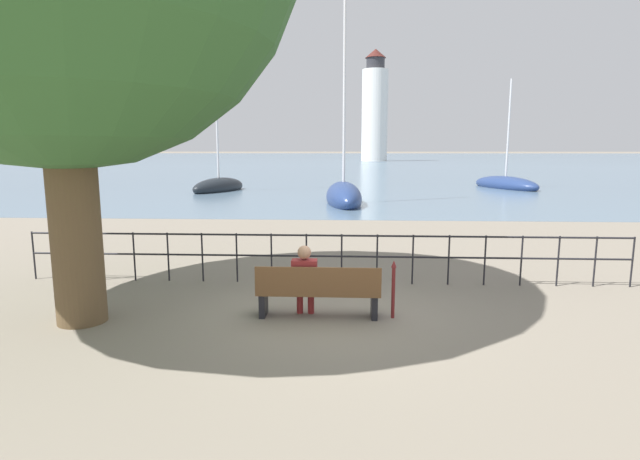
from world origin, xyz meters
The scene contains 10 objects.
ground_plane centered at (0.00, 0.00, 0.00)m, with size 1000.00×1000.00×0.00m, color gray.
harbor_water centered at (0.00, 161.56, 0.00)m, with size 600.00×300.00×0.01m.
park_bench centered at (0.00, -0.07, 0.44)m, with size 2.07×0.45×0.90m.
seated_person_left centered at (-0.23, 0.01, 0.68)m, with size 0.42×0.35×1.22m.
promenade_railing centered at (0.00, 2.13, 0.70)m, with size 12.63×0.04×1.05m.
closed_umbrella centered at (1.25, -0.01, 0.55)m, with size 0.09×0.09×0.99m.
sailboat_0 centered at (-8.03, 24.90, 0.36)m, with size 3.38×5.58×11.94m.
sailboat_1 centered at (11.96, 28.53, 0.28)m, with size 4.15×6.88×8.02m.
sailboat_2 centered at (0.34, 17.64, 0.39)m, with size 2.29×6.30×12.13m.
harbor_lighthouse centered at (6.94, 108.99, 11.60)m, with size 5.88×5.88×24.95m.
Camera 1 is at (0.44, -8.10, 2.81)m, focal length 28.00 mm.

